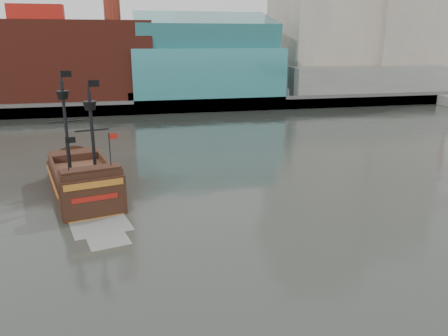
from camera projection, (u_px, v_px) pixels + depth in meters
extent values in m
plane|color=#292D27|center=(255.00, 288.00, 24.96)|extent=(400.00, 400.00, 0.00)
cube|color=slate|center=(151.00, 91.00, 110.71)|extent=(220.00, 60.00, 2.00)
cube|color=#4C4C49|center=(161.00, 107.00, 83.04)|extent=(220.00, 1.00, 2.60)
cube|color=maroon|center=(42.00, 61.00, 84.94)|extent=(42.00, 18.00, 15.00)
cube|color=teal|center=(205.00, 73.00, 90.55)|extent=(30.00, 16.00, 10.00)
cube|color=#A29988|center=(401.00, 7.00, 102.33)|extent=(18.00, 18.00, 38.00)
cube|color=slate|center=(379.00, 80.00, 95.41)|extent=(40.00, 6.00, 6.00)
cube|color=teal|center=(205.00, 32.00, 88.27)|extent=(28.00, 14.94, 8.78)
cube|color=slate|center=(446.00, 79.00, 117.14)|extent=(4.00, 4.00, 3.00)
cube|color=black|center=(84.00, 188.00, 39.97)|extent=(7.73, 13.03, 2.64)
cube|color=#47291A|center=(82.00, 172.00, 39.55)|extent=(6.96, 11.72, 0.30)
cube|color=black|center=(74.00, 156.00, 43.65)|extent=(4.76, 3.36, 1.02)
cube|color=black|center=(92.00, 181.00, 34.78)|extent=(5.07, 2.69, 1.83)
cube|color=black|center=(95.00, 204.00, 34.44)|extent=(4.90, 1.39, 4.06)
cube|color=#AF6921|center=(94.00, 185.00, 33.85)|extent=(4.47, 1.12, 0.51)
cube|color=maroon|center=(95.00, 198.00, 34.17)|extent=(3.48, 0.89, 0.41)
cylinder|color=black|center=(66.00, 126.00, 39.35)|extent=(0.34, 0.34, 7.92)
cylinder|color=black|center=(92.00, 134.00, 37.27)|extent=(0.34, 0.34, 7.31)
cone|color=black|center=(63.00, 95.00, 38.57)|extent=(1.34, 1.34, 0.71)
cone|color=black|center=(90.00, 106.00, 36.58)|extent=(1.34, 1.34, 0.71)
cube|color=black|center=(66.00, 74.00, 38.25)|extent=(0.90, 0.24, 0.56)
cube|color=black|center=(94.00, 83.00, 36.25)|extent=(0.90, 0.24, 0.56)
cube|color=gray|center=(101.00, 226.00, 33.31)|extent=(5.04, 4.55, 0.02)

